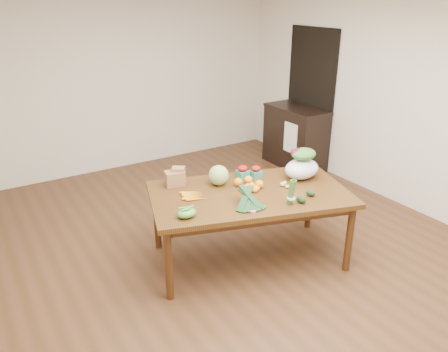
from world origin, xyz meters
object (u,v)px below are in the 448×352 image
dining_table (249,226)px  kale_bunch (250,200)px  cabbage (219,175)px  cabinet (295,137)px  asparagus_bundle (291,192)px  salad_bag (302,165)px  mandarin_cluster (251,187)px  paper_bag (175,177)px

dining_table → kale_bunch: bearing=-107.7°
dining_table → cabbage: 0.59m
cabinet → asparagus_bundle: size_ratio=4.08×
cabbage → salad_bag: size_ratio=0.54×
kale_bunch → cabinet: bearing=59.0°
asparagus_bundle → mandarin_cluster: bearing=124.2°
asparagus_bundle → kale_bunch: bearing=176.1°
cabbage → salad_bag: (0.82, -0.31, 0.05)m
dining_table → kale_bunch: size_ratio=4.78×
cabbage → kale_bunch: cabbage is taller
dining_table → mandarin_cluster: size_ratio=10.62×
paper_bag → cabbage: (0.38, -0.22, 0.01)m
cabinet → cabbage: bearing=-147.2°
kale_bunch → salad_bag: salad_bag is taller
dining_table → cabbage: (-0.16, 0.31, 0.48)m
dining_table → kale_bunch: (-0.20, -0.28, 0.45)m
cabbage → asparagus_bundle: (0.33, -0.73, 0.02)m
kale_bunch → asparagus_bundle: bearing=-3.9°
asparagus_bundle → salad_bag: bearing=57.9°
mandarin_cluster → asparagus_bundle: (0.13, -0.44, 0.08)m
dining_table → cabinet: cabinet is taller
cabbage → asparagus_bundle: 0.81m
dining_table → cabbage: size_ratio=9.35×
cabbage → mandarin_cluster: (0.20, -0.30, -0.06)m
salad_bag → cabbage: bearing=159.1°
dining_table → cabinet: (2.14, 1.80, 0.10)m
mandarin_cluster → asparagus_bundle: asparagus_bundle is taller
cabbage → mandarin_cluster: 0.36m
kale_bunch → mandarin_cluster: bearing=69.5°
cabinet → mandarin_cluster: 2.78m
cabbage → salad_bag: bearing=-20.9°
cabinet → paper_bag: cabinet is taller
dining_table → salad_bag: salad_bag is taller
cabinet → paper_bag: bearing=-154.8°
cabinet → cabbage: (-2.30, -1.48, 0.38)m
cabinet → salad_bag: bearing=-129.5°
cabbage → asparagus_bundle: asparagus_bundle is taller
cabinet → cabbage: cabbage is taller
cabinet → cabbage: 2.77m
dining_table → paper_bag: (-0.54, 0.54, 0.46)m
dining_table → paper_bag: 0.89m
asparagus_bundle → salad_bag: size_ratio=0.66×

